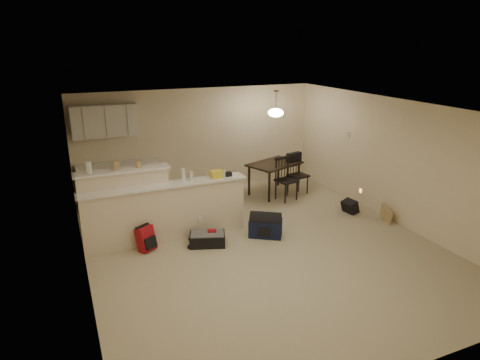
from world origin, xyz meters
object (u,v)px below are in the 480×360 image
dining_table (274,167)px  suitcase (207,239)px  dining_chair_near (287,179)px  black_daypack (350,207)px  dining_chair_far (298,174)px  red_backpack (146,239)px  pendant_lamp (276,112)px  navy_duffel (265,228)px

dining_table → suitcase: (-2.41, -1.99, -0.57)m
dining_chair_near → black_daypack: bearing=-67.5°
dining_chair_far → red_backpack: dining_chair_far is taller
dining_chair_near → black_daypack: 1.58m
suitcase → black_daypack: (3.35, 0.22, 0.03)m
dining_table → pendant_lamp: size_ratio=2.33×
suitcase → navy_duffel: (1.14, -0.10, 0.06)m
red_backpack → navy_duffel: red_backpack is taller
dining_chair_near → suitcase: bearing=-161.6°
suitcase → black_daypack: 3.36m
dining_table → dining_chair_far: dining_chair_far is taller
pendant_lamp → red_backpack: pendant_lamp is taller
suitcase → dining_table: bearing=58.9°
dining_table → dining_chair_near: (0.06, -0.51, -0.17)m
dining_chair_near → black_daypack: (0.88, -1.26, -0.37)m
dining_chair_near → black_daypack: dining_chair_near is taller
dining_chair_far → navy_duffel: size_ratio=1.58×
red_backpack → black_daypack: (4.42, 0.00, -0.08)m
navy_duffel → dining_chair_near: bearing=82.8°
suitcase → black_daypack: size_ratio=2.05×
pendant_lamp → navy_duffel: size_ratio=1.01×
dining_chair_near → dining_chair_far: 0.55m
dining_table → black_daypack: dining_table is taller
dining_chair_near → dining_chair_far: dining_chair_near is taller
dining_table → black_daypack: (0.94, -1.77, -0.54)m
suitcase → red_backpack: red_backpack is taller
dining_chair_near → black_daypack: size_ratio=3.24×
navy_duffel → dining_table: bearing=91.6°
dining_chair_far → suitcase: dining_chair_far is taller
dining_table → pendant_lamp: bearing=42.9°
dining_chair_near → dining_table: bearing=83.6°
pendant_lamp → black_daypack: 2.73m
red_backpack → dining_chair_near: bearing=-12.0°
dining_table → dining_chair_far: bearing=-44.5°
suitcase → navy_duffel: 1.14m
suitcase → dining_chair_far: bearing=50.2°
dining_table → black_daypack: size_ratio=4.63×
dining_table → pendant_lamp: pendant_lamp is taller
dining_chair_near → dining_chair_far: size_ratio=1.04×
dining_chair_near → pendant_lamp: bearing=83.6°
dining_table → dining_chair_near: dining_chair_near is taller
red_backpack → pendant_lamp: bearing=-4.6°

